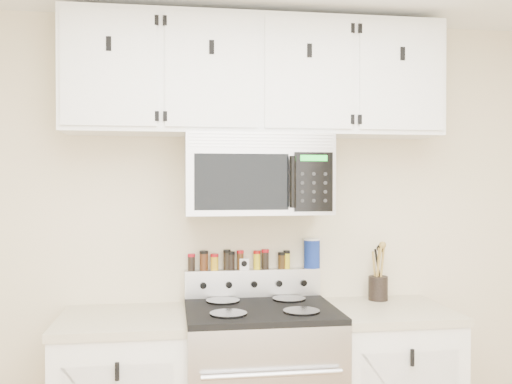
% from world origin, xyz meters
% --- Properties ---
extents(back_wall, '(3.50, 0.01, 2.50)m').
position_xyz_m(back_wall, '(0.00, 1.75, 1.25)').
color(back_wall, beige).
rests_on(back_wall, floor).
extents(microwave, '(0.76, 0.44, 0.42)m').
position_xyz_m(microwave, '(0.00, 1.55, 1.63)').
color(microwave, '#9E9EA3').
rests_on(microwave, back_wall).
extents(upper_cabinets, '(2.00, 0.35, 0.62)m').
position_xyz_m(upper_cabinets, '(-0.00, 1.58, 2.15)').
color(upper_cabinets, white).
rests_on(upper_cabinets, back_wall).
extents(utensil_crock, '(0.11, 0.11, 0.32)m').
position_xyz_m(utensil_crock, '(0.71, 1.63, 1.00)').
color(utensil_crock, black).
rests_on(utensil_crock, base_cabinet_right).
extents(kitchen_timer, '(0.06, 0.05, 0.06)m').
position_xyz_m(kitchen_timer, '(-0.05, 1.71, 1.13)').
color(kitchen_timer, white).
rests_on(kitchen_timer, range).
extents(salt_canister, '(0.09, 0.09, 0.17)m').
position_xyz_m(salt_canister, '(0.34, 1.71, 1.19)').
color(salt_canister, navy).
rests_on(salt_canister, range).
extents(spice_jar_0, '(0.04, 0.04, 0.09)m').
position_xyz_m(spice_jar_0, '(-0.34, 1.71, 1.15)').
color(spice_jar_0, black).
rests_on(spice_jar_0, range).
extents(spice_jar_1, '(0.05, 0.05, 0.11)m').
position_xyz_m(spice_jar_1, '(-0.27, 1.71, 1.15)').
color(spice_jar_1, '#472411').
rests_on(spice_jar_1, range).
extents(spice_jar_2, '(0.04, 0.04, 0.09)m').
position_xyz_m(spice_jar_2, '(-0.21, 1.71, 1.15)').
color(spice_jar_2, gold).
rests_on(spice_jar_2, range).
extents(spice_jar_3, '(0.04, 0.04, 0.11)m').
position_xyz_m(spice_jar_3, '(-0.15, 1.71, 1.16)').
color(spice_jar_3, black).
rests_on(spice_jar_3, range).
extents(spice_jar_4, '(0.05, 0.05, 0.10)m').
position_xyz_m(spice_jar_4, '(-0.12, 1.71, 1.15)').
color(spice_jar_4, black).
rests_on(spice_jar_4, range).
extents(spice_jar_5, '(0.04, 0.04, 0.11)m').
position_xyz_m(spice_jar_5, '(-0.07, 1.71, 1.15)').
color(spice_jar_5, '#422710').
rests_on(spice_jar_5, range).
extents(spice_jar_6, '(0.04, 0.04, 0.10)m').
position_xyz_m(spice_jar_6, '(0.02, 1.71, 1.15)').
color(spice_jar_6, gold).
rests_on(spice_jar_6, range).
extents(spice_jar_7, '(0.04, 0.04, 0.11)m').
position_xyz_m(spice_jar_7, '(0.07, 1.71, 1.16)').
color(spice_jar_7, black).
rests_on(spice_jar_7, range).
extents(spice_jar_8, '(0.04, 0.04, 0.09)m').
position_xyz_m(spice_jar_8, '(0.17, 1.71, 1.15)').
color(spice_jar_8, '#39250D').
rests_on(spice_jar_8, range).
extents(spice_jar_9, '(0.04, 0.04, 0.10)m').
position_xyz_m(spice_jar_9, '(0.19, 1.71, 1.15)').
color(spice_jar_9, gold).
rests_on(spice_jar_9, range).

